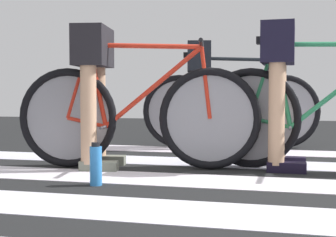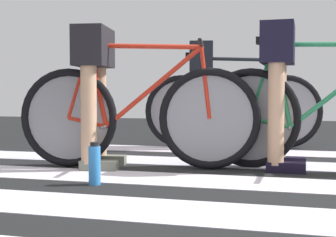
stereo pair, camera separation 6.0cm
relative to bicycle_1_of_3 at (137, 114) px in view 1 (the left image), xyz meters
name	(u,v)px [view 1 (the left image)]	position (x,y,z in m)	size (l,w,h in m)	color
ground	(302,194)	(1.11, -0.56, -0.40)	(18.00, 14.00, 0.02)	black
crosswalk_markings	(303,199)	(1.11, -0.75, -0.38)	(5.46, 4.22, 0.00)	silver
bicycle_1_of_3	(137,114)	(0.00, 0.00, 0.00)	(1.73, 0.53, 0.93)	black
cyclist_1_of_3	(94,77)	(-0.31, -0.05, 0.27)	(0.37, 0.44, 1.00)	tan
bicycle_2_of_3	(324,115)	(1.28, 0.21, 0.00)	(1.74, 0.52, 0.93)	black
cyclist_2_of_3	(279,75)	(0.97, 0.22, 0.28)	(0.32, 0.42, 1.02)	tan
bicycle_3_of_3	(231,109)	(0.51, 1.43, 0.00)	(1.71, 0.56, 0.93)	black
cyclist_3_of_3	(199,80)	(0.20, 1.37, 0.28)	(0.38, 0.45, 1.03)	tan
water_bottle	(96,165)	(-0.05, -0.65, -0.27)	(0.07, 0.07, 0.25)	#3289E1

